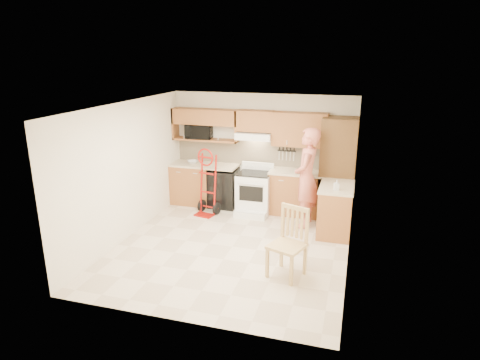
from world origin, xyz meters
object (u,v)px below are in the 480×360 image
at_px(person, 306,178).
at_px(hand_truck, 206,185).
at_px(microwave, 199,131).
at_px(range, 254,190).
at_px(dining_chair, 287,244).

bearing_deg(person, hand_truck, -87.03).
bearing_deg(microwave, person, -22.30).
bearing_deg(microwave, hand_truck, -66.49).
relative_size(range, dining_chair, 0.96).
distance_m(range, person, 1.29).
relative_size(person, hand_truck, 1.52).
xyz_separation_m(microwave, range, (1.36, -0.37, -1.13)).
height_order(range, hand_truck, hand_truck).
height_order(hand_truck, dining_chair, hand_truck).
distance_m(microwave, person, 2.70).
height_order(microwave, dining_chair, microwave).
distance_m(person, dining_chair, 2.12).
xyz_separation_m(range, hand_truck, (-0.95, -0.36, 0.13)).
distance_m(microwave, hand_truck, 1.31).
height_order(microwave, hand_truck, microwave).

